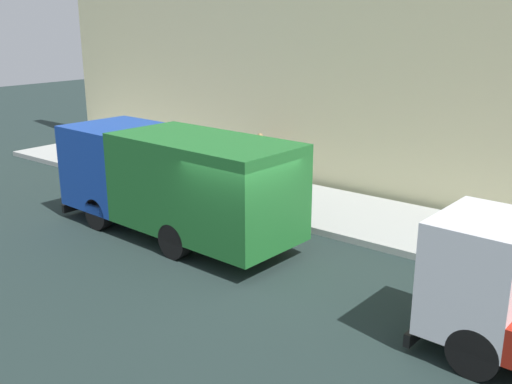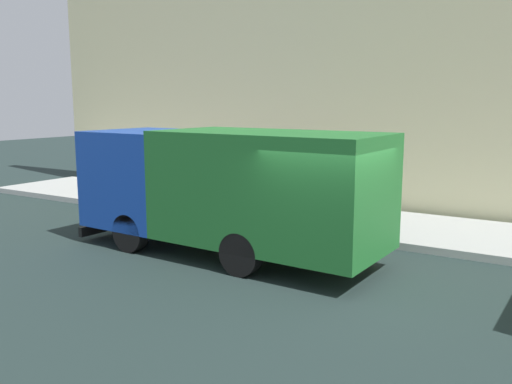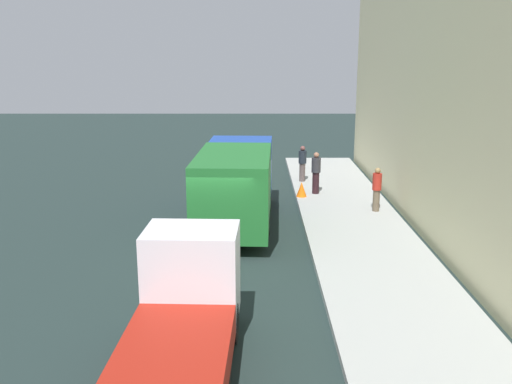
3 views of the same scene
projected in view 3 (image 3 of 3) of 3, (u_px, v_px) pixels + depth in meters
name	position (u px, v px, depth m)	size (l,w,h in m)	color
ground	(212.00, 252.00, 17.51)	(80.00, 80.00, 0.00)	#1F2D2B
sidewalk	(368.00, 250.00, 17.49)	(3.58, 30.00, 0.18)	#A4A8A5
building_facade	(458.00, 69.00, 16.19)	(0.50, 30.00, 11.01)	beige
large_utility_truck	(236.00, 182.00, 19.88)	(2.65, 7.25, 2.76)	#153EA7
small_flatbed_truck	(186.00, 307.00, 11.24)	(2.10, 4.85, 2.41)	silver
pedestrian_walking	(376.00, 188.00, 21.18)	(0.45, 0.45, 1.65)	brown
pedestrian_standing	(316.00, 172.00, 23.81)	(0.41, 0.41, 1.75)	black
pedestrian_third	(302.00, 163.00, 26.08)	(0.40, 0.40, 1.64)	#534544
traffic_cone_orange	(301.00, 189.00, 23.44)	(0.43, 0.43, 0.61)	orange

